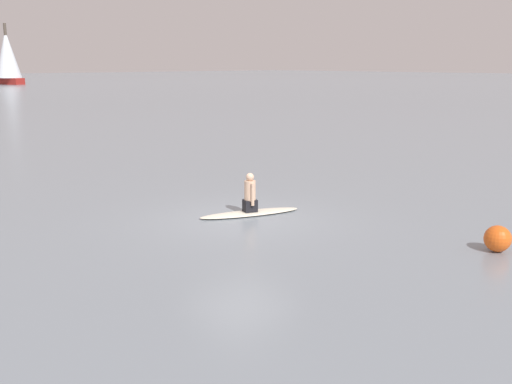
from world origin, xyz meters
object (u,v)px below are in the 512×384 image
(surfboard, at_px, (250,213))
(buoy_marker, at_px, (498,239))
(person_paddler, at_px, (250,194))
(sailboat_far_right, at_px, (7,56))

(surfboard, relative_size, buoy_marker, 4.89)
(surfboard, bearing_deg, person_paddler, -0.00)
(buoy_marker, bearing_deg, surfboard, 106.37)
(sailboat_far_right, bearing_deg, surfboard, -31.63)
(surfboard, bearing_deg, buoy_marker, 126.76)
(person_paddler, relative_size, buoy_marker, 1.82)
(person_paddler, height_order, sailboat_far_right, sailboat_far_right)
(person_paddler, xyz_separation_m, buoy_marker, (1.74, -5.92, -0.27))
(surfboard, relative_size, person_paddler, 2.69)
(surfboard, height_order, sailboat_far_right, sailboat_far_right)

